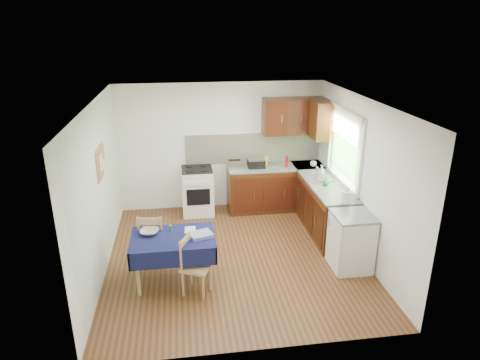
{
  "coord_description": "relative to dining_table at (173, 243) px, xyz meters",
  "views": [
    {
      "loc": [
        -0.77,
        -5.97,
        3.57
      ],
      "look_at": [
        0.12,
        0.27,
        1.22
      ],
      "focal_mm": 32.0,
      "sensor_mm": 36.0,
      "label": 1
    }
  ],
  "objects": [
    {
      "name": "plate_bowl",
      "position": [
        -0.33,
        0.14,
        0.14
      ],
      "size": [
        0.29,
        0.29,
        0.06
      ],
      "primitive_type": "imported",
      "rotation": [
        0.0,
        0.0,
        -0.13
      ],
      "color": "beige",
      "rests_on": "dining_table"
    },
    {
      "name": "fridge",
      "position": [
        2.65,
        -0.02,
        -0.17
      ],
      "size": [
        0.58,
        0.6,
        0.89
      ],
      "color": "white",
      "rests_on": "ground"
    },
    {
      "name": "kettle",
      "position": [
        2.69,
        0.43,
        0.4
      ],
      "size": [
        0.15,
        0.15,
        0.25
      ],
      "color": "white",
      "rests_on": "worktop_right"
    },
    {
      "name": "sauce_bottle",
      "position": [
        2.19,
        2.23,
        0.41
      ],
      "size": [
        0.05,
        0.05,
        0.23
      ],
      "primitive_type": "cylinder",
      "color": "red",
      "rests_on": "worktop_back"
    },
    {
      "name": "window",
      "position": [
        2.93,
        1.23,
        1.04
      ],
      "size": [
        0.04,
        1.48,
        1.26
      ],
      "color": "#305B25",
      "rests_on": "wall_right"
    },
    {
      "name": "worktop_right",
      "position": [
        2.65,
        1.18,
        0.27
      ],
      "size": [
        0.6,
        1.7,
        0.04
      ],
      "primitive_type": "cube",
      "color": "gray",
      "rests_on": "base_cabinets"
    },
    {
      "name": "dish_rack",
      "position": [
        2.61,
        1.48,
        0.32
      ],
      "size": [
        0.43,
        0.33,
        0.2
      ],
      "rotation": [
        0.0,
        0.0,
        -0.07
      ],
      "color": "gray",
      "rests_on": "worktop_right"
    },
    {
      "name": "wall_left",
      "position": [
        -1.05,
        0.53,
        0.64
      ],
      "size": [
        0.02,
        4.2,
        2.5
      ],
      "primitive_type": "cube",
      "color": "silver",
      "rests_on": "ground"
    },
    {
      "name": "wall_right",
      "position": [
        2.95,
        0.53,
        0.64
      ],
      "size": [
        0.02,
        4.2,
        2.5
      ],
      "primitive_type": "cube",
      "color": "white",
      "rests_on": "ground"
    },
    {
      "name": "upper_cabinets",
      "position": [
        2.48,
        2.33,
        1.24
      ],
      "size": [
        1.2,
        0.85,
        0.7
      ],
      "color": "black",
      "rests_on": "wall_back"
    },
    {
      "name": "tea_towel",
      "position": [
        0.39,
        -0.05,
        0.13
      ],
      "size": [
        0.36,
        0.32,
        0.05
      ],
      "primitive_type": "cube",
      "rotation": [
        0.0,
        0.0,
        0.31
      ],
      "color": "#2A379B",
      "rests_on": "dining_table"
    },
    {
      "name": "soap_bottle_c",
      "position": [
        2.62,
        1.17,
        0.37
      ],
      "size": [
        0.15,
        0.15,
        0.15
      ],
      "primitive_type": "imported",
      "rotation": [
        0.0,
        0.0,
        3.48
      ],
      "color": "#24853C",
      "rests_on": "worktop_right"
    },
    {
      "name": "toaster",
      "position": [
        1.17,
        2.26,
        0.38
      ],
      "size": [
        0.25,
        0.16,
        0.2
      ],
      "rotation": [
        0.0,
        0.0,
        -0.38
      ],
      "color": "#B9B8BD",
      "rests_on": "worktop_back"
    },
    {
      "name": "soap_bottle_b",
      "position": [
        2.65,
        1.52,
        0.39
      ],
      "size": [
        0.13,
        0.13,
        0.21
      ],
      "primitive_type": "imported",
      "rotation": [
        0.0,
        0.0,
        2.28
      ],
      "color": "#1F71B4",
      "rests_on": "worktop_right"
    },
    {
      "name": "splashback",
      "position": [
        1.6,
        2.62,
        0.59
      ],
      "size": [
        2.7,
        0.02,
        0.6
      ],
      "primitive_type": "cube",
      "color": "#F3E8CE",
      "rests_on": "wall_back"
    },
    {
      "name": "book",
      "position": [
        0.17,
        0.16,
        0.11
      ],
      "size": [
        0.16,
        0.22,
        0.02
      ],
      "primitive_type": "imported",
      "rotation": [
        0.0,
        0.0,
        -0.04
      ],
      "color": "white",
      "rests_on": "dining_table"
    },
    {
      "name": "wall_front",
      "position": [
        0.95,
        -1.57,
        0.64
      ],
      "size": [
        4.0,
        0.02,
        2.5
      ],
      "primitive_type": "cube",
      "color": "white",
      "rests_on": "ground"
    },
    {
      "name": "floor",
      "position": [
        0.95,
        0.53,
        -0.61
      ],
      "size": [
        4.2,
        4.2,
        0.0
      ],
      "primitive_type": "plane",
      "color": "#4B2B14",
      "rests_on": "ground"
    },
    {
      "name": "chair_near",
      "position": [
        0.27,
        -0.31,
        -0.16
      ],
      "size": [
        0.49,
        0.49,
        0.84
      ],
      "rotation": [
        0.0,
        0.0,
        1.14
      ],
      "color": "#A57E52",
      "rests_on": "ground"
    },
    {
      "name": "sandwich_press",
      "position": [
        1.6,
        2.31,
        0.38
      ],
      "size": [
        0.32,
        0.28,
        0.19
      ],
      "rotation": [
        0.0,
        0.0,
        -0.09
      ],
      "color": "black",
      "rests_on": "worktop_back"
    },
    {
      "name": "wall_back",
      "position": [
        0.95,
        2.63,
        0.64
      ],
      "size": [
        4.0,
        0.02,
        2.5
      ],
      "primitive_type": "cube",
      "color": "white",
      "rests_on": "ground"
    },
    {
      "name": "stove",
      "position": [
        0.45,
        2.33,
        -0.15
      ],
      "size": [
        0.6,
        0.61,
        0.92
      ],
      "color": "white",
      "rests_on": "ground"
    },
    {
      "name": "chair_far",
      "position": [
        -0.32,
        0.39,
        -0.12
      ],
      "size": [
        0.46,
        0.46,
        0.92
      ],
      "rotation": [
        0.0,
        0.0,
        3.01
      ],
      "color": "#A57E52",
      "rests_on": "ground"
    },
    {
      "name": "corkboard",
      "position": [
        -1.02,
        0.83,
        0.99
      ],
      "size": [
        0.04,
        0.62,
        0.47
      ],
      "color": "#A57E52",
      "rests_on": "wall_left"
    },
    {
      "name": "ceiling",
      "position": [
        0.95,
        0.53,
        1.89
      ],
      "size": [
        4.0,
        4.2,
        0.02
      ],
      "primitive_type": "cube",
      "color": "white",
      "rests_on": "wall_back"
    },
    {
      "name": "worktop_corner",
      "position": [
        2.65,
        2.33,
        0.27
      ],
      "size": [
        0.6,
        0.6,
        0.04
      ],
      "primitive_type": "cube",
      "color": "gray",
      "rests_on": "base_cabinets"
    },
    {
      "name": "base_cabinets",
      "position": [
        2.31,
        1.79,
        -0.18
      ],
      "size": [
        1.9,
        2.3,
        0.86
      ],
      "color": "black",
      "rests_on": "ground"
    },
    {
      "name": "yellow_packet",
      "position": [
        1.78,
        2.43,
        0.38
      ],
      "size": [
        0.15,
        0.13,
        0.17
      ],
      "primitive_type": "cube",
      "rotation": [
        0.0,
        0.0,
        0.43
      ],
      "color": "yellow",
      "rests_on": "worktop_back"
    },
    {
      "name": "worktop_back",
      "position": [
        2.0,
        2.33,
        0.27
      ],
      "size": [
        1.9,
        0.6,
        0.04
      ],
      "primitive_type": "cube",
      "color": "gray",
      "rests_on": "base_cabinets"
    },
    {
      "name": "spice_jar",
      "position": [
        -0.03,
        0.19,
        0.15
      ],
      "size": [
        0.04,
        0.04,
        0.09
      ],
      "primitive_type": "cylinder",
      "color": "green",
      "rests_on": "dining_table"
    },
    {
      "name": "soap_bottle_a",
      "position": [
        2.6,
        1.38,
        0.44
      ],
      "size": [
        0.16,
        0.16,
        0.3
      ],
      "primitive_type": "imported",
      "rotation": [
        0.0,
        0.0,
        0.61
      ],
      "color": "white",
      "rests_on": "worktop_right"
    },
    {
      "name": "dining_table",
      "position": [
        0.0,
        0.0,
        0.0
      ],
      "size": [
        1.18,
        0.8,
        0.71
      ],
      "rotation": [
        0.0,
        0.0,
        -0.03
      ],
      "color": "#0E1639",
      "rests_on": "ground"
    },
    {
      "name": "cup",
      "position": [
        2.72,
        2.19,
        0.34
      ],
      "size": [
        0.14,
        0.14,
        0.1
      ],
      "primitive_type": "imported",
      "rotation": [
        0.0,
        0.0,
        0.13
      ],
      "color": "white",
      "rests_on": "worktop_back"
    }
  ]
}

